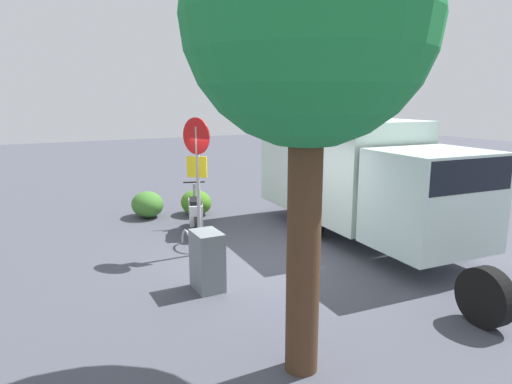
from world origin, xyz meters
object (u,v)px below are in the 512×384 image
street_tree (309,24)px  bike_rack_hoop (187,248)px  box_truck_near (360,173)px  motorcycle (196,213)px  stop_sign (197,165)px  utility_cabinet (207,261)px

street_tree → bike_rack_hoop: size_ratio=6.51×
box_truck_near → motorcycle: box_truck_near is taller
motorcycle → bike_rack_hoop: size_ratio=2.05×
stop_sign → bike_rack_hoop: bearing=11.0°
motorcycle → bike_rack_hoop: motorcycle is taller
utility_cabinet → motorcycle: bearing=-17.9°
motorcycle → street_tree: size_ratio=0.31×
street_tree → utility_cabinet: 4.54m
box_truck_near → bike_rack_hoop: bearing=-102.6°
stop_sign → utility_cabinet: stop_sign is taller
motorcycle → stop_sign: size_ratio=0.60×
motorcycle → stop_sign: stop_sign is taller
box_truck_near → motorcycle: (2.23, 3.29, -1.06)m
motorcycle → utility_cabinet: 3.48m
motorcycle → street_tree: street_tree is taller
box_truck_near → bike_rack_hoop: size_ratio=9.58×
stop_sign → street_tree: size_ratio=0.53×
motorcycle → utility_cabinet: motorcycle is taller
street_tree → motorcycle: bearing=-9.2°
stop_sign → utility_cabinet: size_ratio=2.80×
street_tree → box_truck_near: bearing=-47.7°
bike_rack_hoop → box_truck_near: bearing=-107.1°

